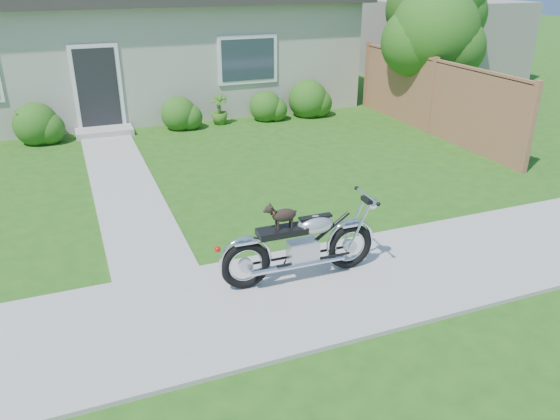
% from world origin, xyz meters
% --- Properties ---
extents(ground, '(80.00, 80.00, 0.00)m').
position_xyz_m(ground, '(0.00, 0.00, 0.00)').
color(ground, '#235114').
rests_on(ground, ground).
extents(sidewalk, '(24.00, 2.20, 0.04)m').
position_xyz_m(sidewalk, '(0.00, 0.00, 0.02)').
color(sidewalk, '#9E9B93').
rests_on(sidewalk, ground).
extents(walkway, '(1.20, 8.00, 0.03)m').
position_xyz_m(walkway, '(-1.50, 5.00, 0.01)').
color(walkway, '#9E9B93').
rests_on(walkway, ground).
extents(house, '(12.60, 7.03, 4.50)m').
position_xyz_m(house, '(-0.00, 11.99, 2.16)').
color(house, '#BCB8A9').
rests_on(house, ground).
extents(fence, '(0.12, 6.62, 1.90)m').
position_xyz_m(fence, '(6.30, 5.75, 0.94)').
color(fence, '#9E6C47').
rests_on(fence, ground).
extents(tree_near, '(2.40, 2.31, 3.54)m').
position_xyz_m(tree_near, '(7.03, 6.70, 2.26)').
color(tree_near, '#3D2B1C').
rests_on(tree_near, ground).
extents(tree_far, '(2.95, 2.94, 4.51)m').
position_xyz_m(tree_far, '(9.31, 9.75, 2.89)').
color(tree_far, '#3D2B1C').
rests_on(tree_far, ground).
extents(shrub_row, '(10.54, 1.11, 1.11)m').
position_xyz_m(shrub_row, '(-0.03, 8.50, 0.43)').
color(shrub_row, '#285917').
rests_on(shrub_row, ground).
extents(potted_plant_left, '(0.67, 0.76, 0.81)m').
position_xyz_m(potted_plant_left, '(-3.15, 8.55, 0.40)').
color(potted_plant_left, '#2F5E19').
rests_on(potted_plant_left, ground).
extents(potted_plant_right, '(0.56, 0.56, 0.80)m').
position_xyz_m(potted_plant_right, '(1.52, 8.55, 0.40)').
color(potted_plant_right, '#376B1D').
rests_on(potted_plant_right, ground).
extents(motorcycle_with_dog, '(2.22, 0.60, 1.13)m').
position_xyz_m(motorcycle_with_dog, '(0.33, 0.30, 0.54)').
color(motorcycle_with_dog, black).
rests_on(motorcycle_with_dog, sidewalk).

